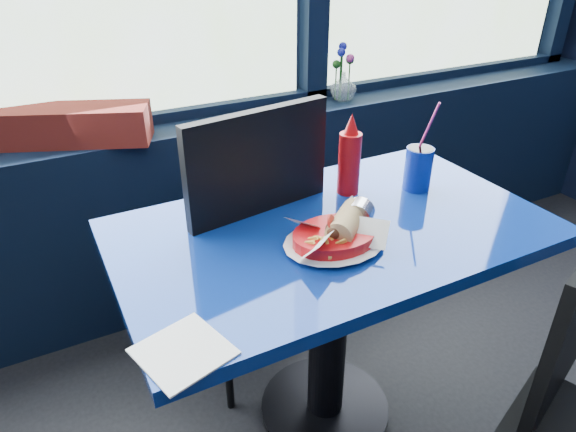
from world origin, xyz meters
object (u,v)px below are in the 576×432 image
Objects in this scene: near_table at (331,279)px; ketchup_bottle at (349,159)px; planter_box at (56,125)px; flower_vase at (343,83)px; food_basket at (337,234)px; chair_near_back at (250,230)px; soda_cup at (418,168)px.

ketchup_bottle is (0.15, 0.16, 0.29)m from near_table.
planter_box is 2.64× the size of flower_vase.
food_basket is at bearing -118.45° from near_table.
flower_vase is (1.19, -0.03, 0.01)m from planter_box.
food_basket is 0.32m from ketchup_bottle.
food_basket is at bearing 92.65° from chair_near_back.
near_table is 4.71× the size of ketchup_bottle.
chair_near_back is (-0.12, 0.31, 0.04)m from near_table.
flower_vase is at bearing -150.71° from chair_near_back.
food_basket is (0.56, -0.97, -0.08)m from planter_box.
ketchup_bottle is (0.76, -0.73, -0.00)m from planter_box.
near_table is 0.34m from chair_near_back.
near_table is 1.14× the size of chair_near_back.
flower_vase is at bearing 58.33° from ketchup_bottle.
planter_box is 2.26× the size of soda_cup.
ketchup_bottle reaches higher than food_basket.
chair_near_back is 0.40m from ketchup_bottle.
planter_box is at bearing 178.60° from flower_vase.
ketchup_bottle is at bearing 46.61° from near_table.
near_table is 4.88× the size of flower_vase.
chair_near_back is at bearing 154.53° from soda_cup.
flower_vase reaches higher than near_table.
chair_near_back is at bearing 111.99° from near_table.
ketchup_bottle reaches higher than near_table.
near_table is 1.85× the size of planter_box.
ketchup_bottle is (0.20, 0.24, 0.08)m from food_basket.
planter_box is (-0.48, 0.57, 0.26)m from chair_near_back.
food_basket is at bearing -128.75° from ketchup_bottle.
food_basket is (0.08, -0.40, 0.18)m from chair_near_back.
food_basket reaches higher than near_table.
flower_vase is (0.58, 0.85, 0.31)m from near_table.
soda_cup is (0.36, 0.08, 0.25)m from near_table.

